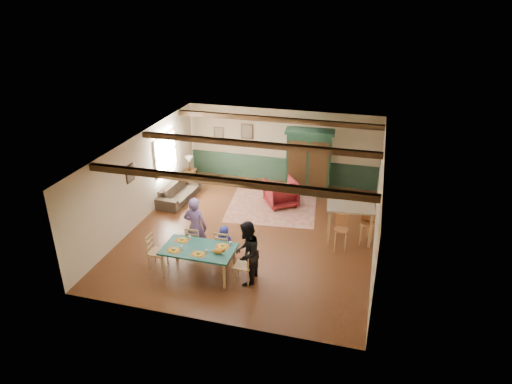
% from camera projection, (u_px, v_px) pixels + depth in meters
% --- Properties ---
extents(floor, '(8.00, 8.00, 0.00)m').
position_uv_depth(floor, '(252.00, 232.00, 13.52)').
color(floor, '#4C2615').
rests_on(floor, ground).
extents(wall_back, '(7.00, 0.02, 2.70)m').
position_uv_depth(wall_back, '(282.00, 146.00, 16.45)').
color(wall_back, beige).
rests_on(wall_back, floor).
extents(wall_left, '(0.02, 8.00, 2.70)m').
position_uv_depth(wall_left, '(141.00, 178.00, 13.79)').
color(wall_left, beige).
rests_on(wall_left, floor).
extents(wall_right, '(0.02, 8.00, 2.70)m').
position_uv_depth(wall_right, '(378.00, 205.00, 12.11)').
color(wall_right, beige).
rests_on(wall_right, floor).
extents(ceiling, '(7.00, 8.00, 0.02)m').
position_uv_depth(ceiling, '(252.00, 146.00, 12.38)').
color(ceiling, silver).
rests_on(ceiling, wall_back).
extents(wainscot_back, '(6.95, 0.03, 0.90)m').
position_uv_depth(wainscot_back, '(281.00, 170.00, 16.81)').
color(wainscot_back, '#213D2D').
rests_on(wainscot_back, floor).
extents(ceiling_beam_front, '(6.95, 0.16, 0.16)m').
position_uv_depth(ceiling_beam_front, '(224.00, 181.00, 10.41)').
color(ceiling_beam_front, black).
rests_on(ceiling_beam_front, ceiling).
extents(ceiling_beam_mid, '(6.95, 0.16, 0.16)m').
position_uv_depth(ceiling_beam_mid, '(256.00, 144.00, 12.77)').
color(ceiling_beam_mid, black).
rests_on(ceiling_beam_mid, ceiling).
extents(ceiling_beam_back, '(6.95, 0.16, 0.16)m').
position_uv_depth(ceiling_beam_back, '(276.00, 120.00, 15.05)').
color(ceiling_beam_back, black).
rests_on(ceiling_beam_back, ceiling).
extents(window_left, '(0.06, 1.60, 1.30)m').
position_uv_depth(window_left, '(166.00, 153.00, 15.18)').
color(window_left, white).
rests_on(window_left, wall_left).
extents(picture_left_wall, '(0.04, 0.42, 0.52)m').
position_uv_depth(picture_left_wall, '(130.00, 173.00, 13.09)').
color(picture_left_wall, gray).
rests_on(picture_left_wall, wall_left).
extents(picture_back_a, '(0.45, 0.04, 0.55)m').
position_uv_depth(picture_back_a, '(247.00, 132.00, 16.55)').
color(picture_back_a, gray).
rests_on(picture_back_a, wall_back).
extents(picture_back_b, '(0.38, 0.04, 0.48)m').
position_uv_depth(picture_back_b, '(219.00, 133.00, 16.87)').
color(picture_back_b, gray).
rests_on(picture_back_b, wall_back).
extents(dining_table, '(1.80, 1.00, 0.75)m').
position_uv_depth(dining_table, '(199.00, 261.00, 11.45)').
color(dining_table, '#1C5954').
rests_on(dining_table, floor).
extents(dining_chair_far_left, '(0.42, 0.44, 0.95)m').
position_uv_depth(dining_chair_far_left, '(195.00, 241.00, 12.13)').
color(dining_chair_far_left, tan).
rests_on(dining_chair_far_left, floor).
extents(dining_chair_far_right, '(0.42, 0.44, 0.95)m').
position_uv_depth(dining_chair_far_right, '(224.00, 246.00, 11.94)').
color(dining_chair_far_right, tan).
rests_on(dining_chair_far_right, floor).
extents(dining_chair_end_left, '(0.44, 0.42, 0.95)m').
position_uv_depth(dining_chair_end_left, '(157.00, 251.00, 11.68)').
color(dining_chair_end_left, tan).
rests_on(dining_chair_end_left, floor).
extents(dining_chair_end_right, '(0.44, 0.42, 0.95)m').
position_uv_depth(dining_chair_end_right, '(243.00, 265.00, 11.13)').
color(dining_chair_end_right, tan).
rests_on(dining_chair_end_right, floor).
extents(person_man, '(0.63, 0.41, 1.72)m').
position_uv_depth(person_man, '(195.00, 227.00, 12.03)').
color(person_man, '#694E87').
rests_on(person_man, floor).
extents(person_woman, '(0.62, 0.80, 1.65)m').
position_uv_depth(person_woman, '(247.00, 253.00, 10.96)').
color(person_woman, black).
rests_on(person_woman, floor).
extents(person_child, '(0.49, 0.32, 1.00)m').
position_uv_depth(person_child, '(224.00, 243.00, 11.99)').
color(person_child, '#252D96').
rests_on(person_child, floor).
extents(cat, '(0.36, 0.14, 0.18)m').
position_uv_depth(cat, '(218.00, 251.00, 11.03)').
color(cat, orange).
rests_on(cat, dining_table).
extents(place_setting_near_left, '(0.40, 0.30, 0.11)m').
position_uv_depth(place_setting_near_left, '(174.00, 249.00, 11.18)').
color(place_setting_near_left, gold).
rests_on(place_setting_near_left, dining_table).
extents(place_setting_near_center, '(0.40, 0.30, 0.11)m').
position_uv_depth(place_setting_near_center, '(198.00, 252.00, 11.02)').
color(place_setting_near_center, gold).
rests_on(place_setting_near_center, dining_table).
extents(place_setting_far_left, '(0.40, 0.30, 0.11)m').
position_uv_depth(place_setting_far_left, '(182.00, 239.00, 11.61)').
color(place_setting_far_left, gold).
rests_on(place_setting_far_left, dining_table).
extents(place_setting_far_right, '(0.40, 0.30, 0.11)m').
position_uv_depth(place_setting_far_right, '(223.00, 245.00, 11.35)').
color(place_setting_far_right, gold).
rests_on(place_setting_far_right, dining_table).
extents(area_rug, '(3.20, 3.66, 0.01)m').
position_uv_depth(area_rug, '(273.00, 202.00, 15.35)').
color(area_rug, beige).
rests_on(area_rug, floor).
extents(armoire, '(1.66, 0.76, 2.30)m').
position_uv_depth(armoire, '(309.00, 162.00, 15.53)').
color(armoire, black).
rests_on(armoire, floor).
extents(armchair, '(1.33, 1.34, 0.89)m').
position_uv_depth(armchair, '(281.00, 193.00, 14.99)').
color(armchair, '#4C0F16').
rests_on(armchair, floor).
extents(sofa, '(0.87, 2.00, 0.57)m').
position_uv_depth(sofa, '(179.00, 192.00, 15.40)').
color(sofa, '#372D22').
rests_on(sofa, floor).
extents(end_table, '(0.51, 0.51, 0.56)m').
position_uv_depth(end_table, '(190.00, 177.00, 16.60)').
color(end_table, black).
rests_on(end_table, floor).
extents(table_lamp, '(0.31, 0.31, 0.51)m').
position_uv_depth(table_lamp, '(189.00, 163.00, 16.38)').
color(table_lamp, beige).
rests_on(table_lamp, end_table).
extents(counter_table, '(1.38, 0.90, 1.09)m').
position_uv_depth(counter_table, '(349.00, 224.00, 12.86)').
color(counter_table, '#B2A78B').
rests_on(counter_table, floor).
extents(bar_stool_left, '(0.40, 0.43, 1.04)m').
position_uv_depth(bar_stool_left, '(341.00, 234.00, 12.40)').
color(bar_stool_left, '#B37445').
rests_on(bar_stool_left, floor).
extents(bar_stool_right, '(0.40, 0.44, 1.05)m').
position_uv_depth(bar_stool_right, '(367.00, 228.00, 12.69)').
color(bar_stool_right, '#B37445').
rests_on(bar_stool_right, floor).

